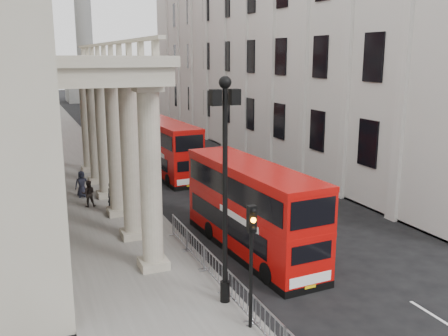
{
  "coord_description": "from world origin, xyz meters",
  "views": [
    {
      "loc": [
        -7.15,
        -11.8,
        9.13
      ],
      "look_at": [
        2.54,
        11.72,
        3.35
      ],
      "focal_mm": 40.0,
      "sensor_mm": 36.0,
      "label": 1
    }
  ],
  "objects_px": {
    "lamp_post_mid": "(130,122)",
    "bus_near": "(251,207)",
    "monument_column": "(83,19)",
    "pedestrian_a": "(112,196)",
    "traffic_light": "(252,244)",
    "pedestrian_c": "(82,184)",
    "pedestrian_b": "(88,194)",
    "lamp_post_south": "(225,177)",
    "bus_far": "(167,148)",
    "lamp_post_north": "(94,101)"
  },
  "relations": [
    {
      "from": "monument_column",
      "to": "pedestrian_b",
      "type": "distance_m",
      "value": 75.93
    },
    {
      "from": "monument_column",
      "to": "bus_near",
      "type": "height_order",
      "value": "monument_column"
    },
    {
      "from": "lamp_post_mid",
      "to": "pedestrian_b",
      "type": "bearing_deg",
      "value": -149.63
    },
    {
      "from": "lamp_post_south",
      "to": "traffic_light",
      "type": "relative_size",
      "value": 1.93
    },
    {
      "from": "traffic_light",
      "to": "lamp_post_south",
      "type": "bearing_deg",
      "value": 92.84
    },
    {
      "from": "lamp_post_south",
      "to": "pedestrian_b",
      "type": "height_order",
      "value": "lamp_post_south"
    },
    {
      "from": "lamp_post_north",
      "to": "pedestrian_c",
      "type": "bearing_deg",
      "value": -101.63
    },
    {
      "from": "lamp_post_north",
      "to": "traffic_light",
      "type": "distance_m",
      "value": 34.07
    },
    {
      "from": "monument_column",
      "to": "lamp_post_south",
      "type": "xyz_separation_m",
      "value": [
        -6.6,
        -88.0,
        -11.07
      ]
    },
    {
      "from": "lamp_post_south",
      "to": "pedestrian_a",
      "type": "height_order",
      "value": "lamp_post_south"
    },
    {
      "from": "lamp_post_north",
      "to": "pedestrian_a",
      "type": "height_order",
      "value": "lamp_post_north"
    },
    {
      "from": "pedestrian_a",
      "to": "traffic_light",
      "type": "bearing_deg",
      "value": -105.86
    },
    {
      "from": "lamp_post_mid",
      "to": "traffic_light",
      "type": "xyz_separation_m",
      "value": [
        0.1,
        -18.02,
        -1.8
      ]
    },
    {
      "from": "monument_column",
      "to": "lamp_post_north",
      "type": "relative_size",
      "value": 6.51
    },
    {
      "from": "pedestrian_a",
      "to": "monument_column",
      "type": "bearing_deg",
      "value": 60.15
    },
    {
      "from": "traffic_light",
      "to": "bus_near",
      "type": "height_order",
      "value": "traffic_light"
    },
    {
      "from": "lamp_post_south",
      "to": "pedestrian_a",
      "type": "distance_m",
      "value": 13.6
    },
    {
      "from": "monument_column",
      "to": "bus_far",
      "type": "distance_m",
      "value": 68.7
    },
    {
      "from": "bus_near",
      "to": "bus_far",
      "type": "xyz_separation_m",
      "value": [
        0.66,
        16.42,
        -0.02
      ]
    },
    {
      "from": "traffic_light",
      "to": "bus_near",
      "type": "relative_size",
      "value": 0.44
    },
    {
      "from": "monument_column",
      "to": "pedestrian_a",
      "type": "relative_size",
      "value": 31.44
    },
    {
      "from": "bus_near",
      "to": "monument_column",
      "type": "bearing_deg",
      "value": 84.33
    },
    {
      "from": "pedestrian_b",
      "to": "traffic_light",
      "type": "bearing_deg",
      "value": 107.68
    },
    {
      "from": "monument_column",
      "to": "lamp_post_north",
      "type": "bearing_deg",
      "value": -96.72
    },
    {
      "from": "pedestrian_b",
      "to": "pedestrian_c",
      "type": "relative_size",
      "value": 0.95
    },
    {
      "from": "monument_column",
      "to": "pedestrian_a",
      "type": "bearing_deg",
      "value": -96.44
    },
    {
      "from": "lamp_post_south",
      "to": "traffic_light",
      "type": "distance_m",
      "value": 2.71
    },
    {
      "from": "lamp_post_north",
      "to": "traffic_light",
      "type": "relative_size",
      "value": 1.93
    },
    {
      "from": "monument_column",
      "to": "lamp_post_south",
      "type": "height_order",
      "value": "monument_column"
    },
    {
      "from": "pedestrian_c",
      "to": "lamp_post_south",
      "type": "bearing_deg",
      "value": -74.21
    },
    {
      "from": "bus_near",
      "to": "pedestrian_a",
      "type": "xyz_separation_m",
      "value": [
        -5.0,
        8.54,
        -1.22
      ]
    },
    {
      "from": "traffic_light",
      "to": "pedestrian_c",
      "type": "relative_size",
      "value": 2.5
    },
    {
      "from": "lamp_post_mid",
      "to": "pedestrian_b",
      "type": "xyz_separation_m",
      "value": [
        -3.07,
        -1.8,
        -3.97
      ]
    },
    {
      "from": "lamp_post_mid",
      "to": "bus_near",
      "type": "relative_size",
      "value": 0.84
    },
    {
      "from": "lamp_post_south",
      "to": "traffic_light",
      "type": "height_order",
      "value": "lamp_post_south"
    },
    {
      "from": "bus_near",
      "to": "pedestrian_c",
      "type": "distance_m",
      "value": 13.78
    },
    {
      "from": "monument_column",
      "to": "traffic_light",
      "type": "xyz_separation_m",
      "value": [
        -6.5,
        -90.02,
        -12.88
      ]
    },
    {
      "from": "pedestrian_b",
      "to": "pedestrian_c",
      "type": "distance_m",
      "value": 2.34
    },
    {
      "from": "lamp_post_north",
      "to": "pedestrian_c",
      "type": "xyz_separation_m",
      "value": [
        -3.18,
        -15.46,
        -3.93
      ]
    },
    {
      "from": "pedestrian_c",
      "to": "bus_near",
      "type": "bearing_deg",
      "value": -57.77
    },
    {
      "from": "bus_near",
      "to": "pedestrian_c",
      "type": "bearing_deg",
      "value": 114.03
    },
    {
      "from": "monument_column",
      "to": "pedestrian_b",
      "type": "relative_size",
      "value": 33.12
    },
    {
      "from": "monument_column",
      "to": "pedestrian_b",
      "type": "height_order",
      "value": "monument_column"
    },
    {
      "from": "pedestrian_c",
      "to": "pedestrian_b",
      "type": "bearing_deg",
      "value": -82.25
    },
    {
      "from": "bus_far",
      "to": "pedestrian_b",
      "type": "bearing_deg",
      "value": -138.93
    },
    {
      "from": "lamp_post_south",
      "to": "pedestrian_c",
      "type": "bearing_deg",
      "value": 100.89
    },
    {
      "from": "lamp_post_north",
      "to": "pedestrian_b",
      "type": "bearing_deg",
      "value": -99.77
    },
    {
      "from": "bus_far",
      "to": "pedestrian_a",
      "type": "xyz_separation_m",
      "value": [
        -5.65,
        -7.88,
        -1.2
      ]
    },
    {
      "from": "monument_column",
      "to": "traffic_light",
      "type": "height_order",
      "value": "monument_column"
    },
    {
      "from": "lamp_post_mid",
      "to": "pedestrian_b",
      "type": "distance_m",
      "value": 5.33
    }
  ]
}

